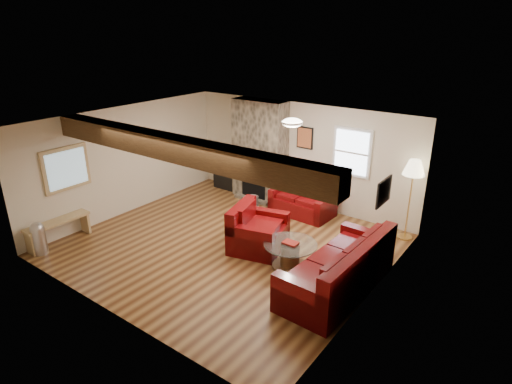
% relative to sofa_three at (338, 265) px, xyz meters
% --- Properties ---
extents(room, '(8.00, 8.00, 8.00)m').
position_rel_sofa_three_xyz_m(room, '(-2.48, 0.10, 0.79)').
color(room, '#4F2B15').
rests_on(room, ground).
extents(floor, '(6.00, 6.00, 0.00)m').
position_rel_sofa_three_xyz_m(floor, '(-2.48, 0.10, -0.46)').
color(floor, '#4F2B15').
rests_on(floor, ground).
extents(oak_beam, '(6.00, 0.36, 0.38)m').
position_rel_sofa_three_xyz_m(oak_beam, '(-2.48, -1.15, 1.85)').
color(oak_beam, black).
rests_on(oak_beam, room).
extents(chimney_breast, '(1.40, 0.67, 2.50)m').
position_rel_sofa_three_xyz_m(chimney_breast, '(-3.48, 2.60, 0.76)').
color(chimney_breast, '#37332A').
rests_on(chimney_breast, floor).
extents(back_window, '(0.90, 0.08, 1.10)m').
position_rel_sofa_three_xyz_m(back_window, '(-1.13, 2.81, 1.09)').
color(back_window, white).
rests_on(back_window, room).
extents(hatch_window, '(0.08, 1.00, 0.90)m').
position_rel_sofa_three_xyz_m(hatch_window, '(-5.44, -1.40, 0.99)').
color(hatch_window, tan).
rests_on(hatch_window, room).
extents(ceiling_dome, '(0.40, 0.40, 0.18)m').
position_rel_sofa_three_xyz_m(ceiling_dome, '(-1.58, 1.00, 1.98)').
color(ceiling_dome, white).
rests_on(ceiling_dome, room).
extents(artwork_back, '(0.42, 0.06, 0.52)m').
position_rel_sofa_three_xyz_m(artwork_back, '(-2.33, 2.81, 1.24)').
color(artwork_back, black).
rests_on(artwork_back, room).
extents(artwork_right, '(0.06, 0.55, 0.42)m').
position_rel_sofa_three_xyz_m(artwork_right, '(0.48, 0.40, 1.29)').
color(artwork_right, black).
rests_on(artwork_right, room).
extents(sofa_three, '(1.10, 2.43, 0.93)m').
position_rel_sofa_three_xyz_m(sofa_three, '(0.00, 0.00, 0.00)').
color(sofa_three, '#410408').
rests_on(sofa_three, floor).
extents(loveseat, '(1.47, 0.89, 0.76)m').
position_rel_sofa_three_xyz_m(loveseat, '(-2.04, 2.33, -0.08)').
color(loveseat, '#410408').
rests_on(loveseat, floor).
extents(armchair_red, '(1.20, 1.30, 0.89)m').
position_rel_sofa_three_xyz_m(armchair_red, '(-1.90, 0.38, -0.02)').
color(armchair_red, '#410408').
rests_on(armchair_red, floor).
extents(coffee_table, '(0.98, 0.98, 0.51)m').
position_rel_sofa_three_xyz_m(coffee_table, '(-1.01, 0.14, -0.22)').
color(coffee_table, '#412A14').
rests_on(coffee_table, floor).
extents(tv_cabinet, '(0.93, 0.37, 0.46)m').
position_rel_sofa_three_xyz_m(tv_cabinet, '(-4.47, 2.63, -0.23)').
color(tv_cabinet, black).
rests_on(tv_cabinet, floor).
extents(television, '(0.78, 0.10, 0.45)m').
position_rel_sofa_three_xyz_m(television, '(-4.47, 2.63, 0.23)').
color(television, black).
rests_on(television, tv_cabinet).
extents(floor_lamp, '(0.44, 0.44, 1.70)m').
position_rel_sofa_three_xyz_m(floor_lamp, '(0.32, 2.55, 0.99)').
color(floor_lamp, tan).
rests_on(floor_lamp, floor).
extents(pine_bench, '(0.31, 1.31, 0.49)m').
position_rel_sofa_three_xyz_m(pine_bench, '(-5.31, -1.85, -0.22)').
color(pine_bench, tan).
rests_on(pine_bench, floor).
extents(pedal_bin, '(0.35, 0.35, 0.66)m').
position_rel_sofa_three_xyz_m(pedal_bin, '(-5.19, -2.32, -0.13)').
color(pedal_bin, '#B5B5BB').
rests_on(pedal_bin, floor).
extents(coal_bucket, '(0.31, 0.31, 0.30)m').
position_rel_sofa_three_xyz_m(coal_bucket, '(-3.21, 1.94, -0.32)').
color(coal_bucket, gray).
rests_on(coal_bucket, floor).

